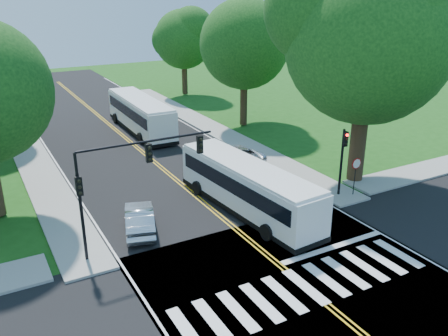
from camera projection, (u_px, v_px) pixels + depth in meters
ground at (299, 281)px, 22.08m from camera, size 140.00×140.00×0.00m
road at (157, 164)px, 36.78m from camera, size 14.00×96.00×0.01m
cross_road at (299, 281)px, 22.07m from camera, size 60.00×12.00×0.01m
center_line at (139, 149)px, 40.05m from camera, size 0.36×70.00×0.01m
edge_line_w at (56, 163)px, 36.97m from camera, size 0.12×70.00×0.01m
edge_line_e at (211, 138)px, 43.13m from camera, size 0.12×70.00×0.01m
crosswalk at (305, 286)px, 21.66m from camera, size 12.60×3.00×0.01m
stop_bar at (333, 247)px, 24.96m from camera, size 6.60×0.40×0.01m
sidewalk_nw at (30, 154)px, 38.72m from camera, size 2.60×40.00×0.15m
sidewalk_ne at (210, 127)px, 46.24m from camera, size 2.60×40.00×0.15m
tree_ne_big at (369, 41)px, 30.16m from camera, size 10.80×10.80×14.91m
tree_east_mid at (245, 44)px, 44.09m from camera, size 8.40×8.40×11.93m
tree_east_far at (183, 39)px, 57.97m from camera, size 7.20×7.20×10.34m
signal_nw at (127, 172)px, 23.12m from camera, size 7.15×0.46×5.66m
signal_ne at (343, 154)px, 29.99m from camera, size 0.30×0.46×4.40m
stop_sign at (356, 167)px, 30.31m from camera, size 0.76×0.08×2.53m
bus_lead at (247, 187)px, 28.49m from camera, size 3.51×11.77×3.00m
bus_follow at (140, 114)px, 44.57m from camera, size 3.10×12.22×3.15m
hatchback at (140, 219)px, 26.42m from camera, size 2.76×4.67×1.46m
suv at (234, 155)px, 36.58m from camera, size 3.96×5.58×1.41m
dark_sedan at (236, 157)px, 36.24m from camera, size 2.50×4.91×1.36m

